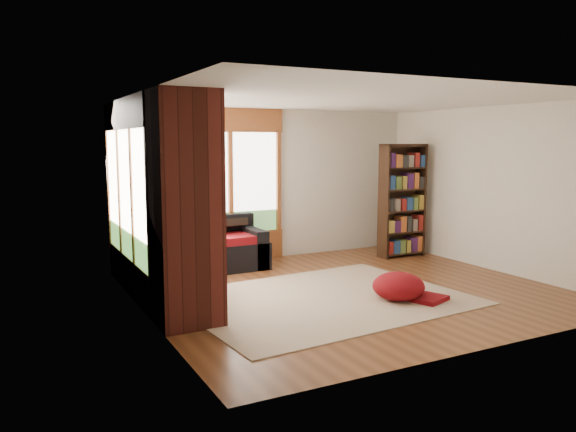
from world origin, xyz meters
name	(u,v)px	position (x,y,z in m)	size (l,w,h in m)	color
floor	(348,290)	(0.00, 0.00, 0.00)	(5.50, 5.50, 0.00)	#572F18
ceiling	(351,99)	(0.00, 0.00, 2.60)	(5.50, 5.50, 0.00)	white
wall_back	(270,184)	(0.00, 2.50, 1.30)	(5.50, 0.04, 2.60)	silver
wall_front	(493,219)	(0.00, -2.50, 1.30)	(5.50, 0.04, 2.60)	silver
wall_left	(146,208)	(-2.75, 0.00, 1.30)	(0.04, 5.00, 2.60)	silver
wall_right	(495,189)	(2.75, 0.00, 1.30)	(0.04, 5.00, 2.60)	silver
windows_back	(205,184)	(-1.20, 2.47, 1.35)	(2.82, 0.10, 1.90)	brown
windows_left	(127,194)	(-2.72, 1.20, 1.35)	(0.10, 2.62, 1.90)	brown
roller_blind	(116,162)	(-2.69, 2.03, 1.75)	(0.03, 0.72, 0.90)	#7D905E
brick_chimney	(185,209)	(-2.40, -0.35, 1.30)	(0.70, 0.70, 2.60)	#471914
sectional_sofa	(175,259)	(-1.95, 1.70, 0.30)	(2.20, 2.20, 0.80)	black
area_rug	(323,299)	(-0.55, -0.24, 0.01)	(3.57, 2.73, 0.01)	beige
bookshelf	(402,201)	(2.14, 1.53, 1.00)	(0.86, 0.29, 2.00)	black
pouf	(399,285)	(0.31, -0.71, 0.19)	(0.67, 0.67, 0.36)	maroon
dog_tan	(184,226)	(-1.79, 1.77, 0.78)	(0.95, 0.66, 0.49)	olive
dog_brindle	(184,235)	(-1.96, 1.17, 0.76)	(0.50, 0.82, 0.44)	#3E251E
throw_pillows	(174,227)	(-1.92, 1.85, 0.77)	(1.98, 1.68, 0.45)	black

